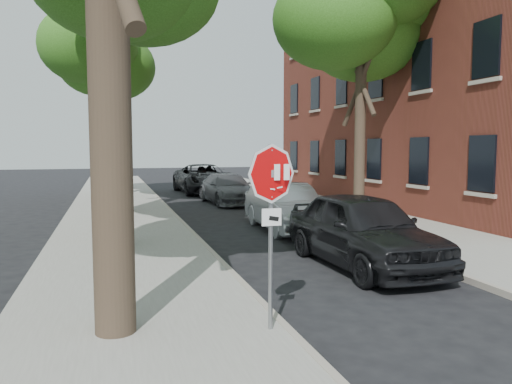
# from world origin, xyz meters

# --- Properties ---
(ground) EXTENTS (120.00, 120.00, 0.00)m
(ground) POSITION_xyz_m (0.00, 0.00, 0.00)
(ground) COLOR black
(ground) RESTS_ON ground
(sidewalk_left) EXTENTS (4.00, 55.00, 0.12)m
(sidewalk_left) POSITION_xyz_m (-2.50, 12.00, 0.06)
(sidewalk_left) COLOR gray
(sidewalk_left) RESTS_ON ground
(sidewalk_right) EXTENTS (4.00, 55.00, 0.12)m
(sidewalk_right) POSITION_xyz_m (6.00, 12.00, 0.06)
(sidewalk_right) COLOR gray
(sidewalk_right) RESTS_ON ground
(curb_left) EXTENTS (0.12, 55.00, 0.13)m
(curb_left) POSITION_xyz_m (-0.45, 12.00, 0.07)
(curb_left) COLOR #9E9384
(curb_left) RESTS_ON ground
(curb_right) EXTENTS (0.12, 55.00, 0.13)m
(curb_right) POSITION_xyz_m (3.95, 12.00, 0.07)
(curb_right) COLOR #9E9384
(curb_right) RESTS_ON ground
(apartment_building) EXTENTS (12.20, 20.20, 15.30)m
(apartment_building) POSITION_xyz_m (14.00, 14.00, 7.65)
(apartment_building) COLOR brown
(apartment_building) RESTS_ON ground
(stop_sign) EXTENTS (0.76, 0.34, 2.61)m
(stop_sign) POSITION_xyz_m (-0.70, -0.03, 1.95)
(stop_sign) COLOR gray
(stop_sign) RESTS_ON sidewalk_left
(tree_mid_b) EXTENTS (5.88, 5.46, 10.36)m
(tree_mid_b) POSITION_xyz_m (-2.42, 14.12, 8.00)
(tree_mid_b) COLOR black
(tree_mid_b) RESTS_ON sidewalk_left
(tree_far) EXTENTS (5.29, 4.91, 9.33)m
(tree_far) POSITION_xyz_m (-2.72, 21.11, 7.21)
(tree_far) COLOR black
(tree_far) RESTS_ON sidewalk_left
(tree_right) EXTENTS (5.29, 4.91, 9.33)m
(tree_right) POSITION_xyz_m (5.98, 10.11, 7.21)
(tree_right) COLOR black
(tree_right) RESTS_ON sidewalk_right
(car_a) EXTENTS (2.12, 4.99, 1.68)m
(car_a) POSITION_xyz_m (2.60, 3.43, 0.84)
(car_a) COLOR black
(car_a) RESTS_ON ground
(car_b) EXTENTS (1.68, 4.64, 1.52)m
(car_b) POSITION_xyz_m (2.60, 8.51, 0.76)
(car_b) COLOR #AEB1B6
(car_b) RESTS_ON ground
(car_c) EXTENTS (2.29, 5.03, 1.43)m
(car_c) POSITION_xyz_m (2.59, 16.64, 0.71)
(car_c) COLOR #48494C
(car_c) RESTS_ON ground
(car_d) EXTENTS (3.04, 6.21, 1.70)m
(car_d) POSITION_xyz_m (2.48, 22.45, 0.85)
(car_d) COLOR black
(car_d) RESTS_ON ground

